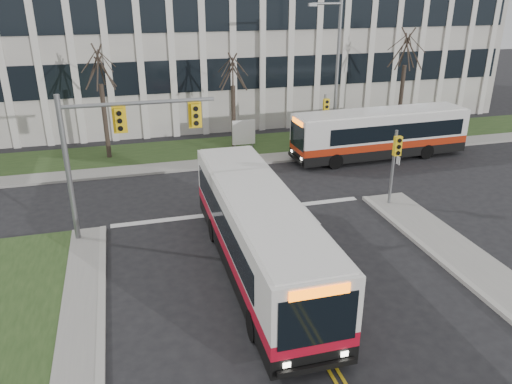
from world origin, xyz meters
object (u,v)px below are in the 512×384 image
object	(u,v)px
streetlight	(335,69)
bus_main	(258,235)
bus_cross	(380,135)
directory_sign	(244,133)

from	to	relation	value
streetlight	bus_main	size ratio (longest dim) A/B	0.79
bus_cross	directory_sign	bearing A→B (deg)	-117.55
streetlight	directory_sign	world-z (taller)	streetlight
bus_main	streetlight	bearing A→B (deg)	57.40
streetlight	directory_sign	size ratio (longest dim) A/B	4.60
streetlight	directory_sign	distance (m)	6.96
streetlight	bus_cross	world-z (taller)	streetlight
directory_sign	bus_main	distance (m)	15.05
bus_main	bus_cross	size ratio (longest dim) A/B	1.06
directory_sign	bus_cross	bearing A→B (deg)	-25.64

